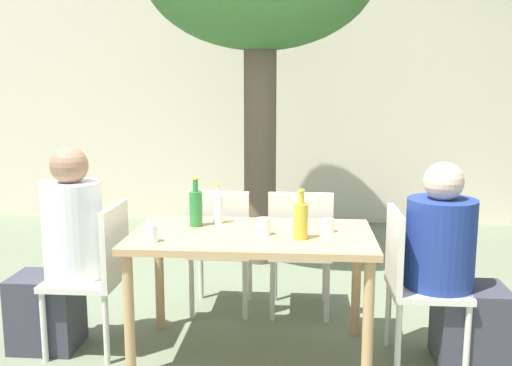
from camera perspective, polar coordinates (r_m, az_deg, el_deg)
The scene contains 15 objects.
ground_plane at distance 3.66m, azimuth -0.40°, elevation -16.75°, with size 30.00×30.00×0.00m, color #667056.
cafe_building_wall at distance 6.87m, azimuth 2.24°, elevation 7.71°, with size 10.00×0.08×2.80m.
dining_table_front at distance 3.41m, azimuth -0.41°, elevation -6.50°, with size 1.43×0.80×0.77m.
patio_chair_0 at distance 3.66m, azimuth -15.51°, elevation -8.23°, with size 0.44×0.44×0.92m.
patio_chair_1 at distance 3.51m, azimuth 15.41°, elevation -9.01°, with size 0.44×0.44×0.92m.
patio_chair_2 at distance 4.09m, azimuth -3.64°, elevation -6.00°, with size 0.44×0.44×0.92m.
patio_chair_3 at distance 4.05m, azimuth 4.44°, elevation -6.17°, with size 0.44×0.44×0.92m.
person_seated_0 at distance 3.73m, azimuth -18.88°, elevation -7.22°, with size 0.58×0.36×1.27m.
person_seated_1 at distance 3.55m, azimuth 19.12°, elevation -8.56°, with size 0.60×0.40×1.21m.
water_bottle_0 at distance 3.61m, azimuth -3.83°, elevation -2.53°, with size 0.06×0.06×0.25m.
oil_cruet_1 at distance 3.24m, azimuth 4.51°, elevation -3.69°, with size 0.08×0.08×0.29m.
green_bottle_2 at distance 3.55m, azimuth -6.04°, elevation -2.43°, with size 0.08×0.08×0.31m.
drinking_glass_0 at distance 3.34m, azimuth 0.77°, elevation -4.37°, with size 0.08×0.08×0.10m.
drinking_glass_1 at distance 3.24m, azimuth -10.34°, elevation -4.99°, with size 0.07×0.07×0.10m.
drinking_glass_2 at distance 3.43m, azimuth 7.22°, elevation -4.23°, with size 0.08×0.08×0.08m.
Camera 1 is at (0.29, -3.27, 1.62)m, focal length 40.00 mm.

